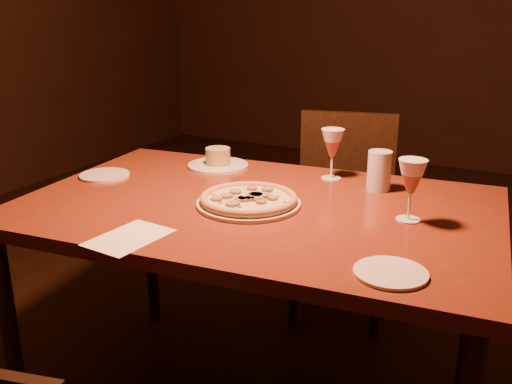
% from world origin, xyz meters
% --- Properties ---
extents(dining_table, '(1.58, 1.10, 0.80)m').
position_xyz_m(dining_table, '(-0.11, -0.19, 0.73)').
color(dining_table, maroon).
rests_on(dining_table, floor).
extents(chair_far, '(0.54, 0.54, 0.93)m').
position_xyz_m(chair_far, '(-0.11, 0.68, 0.52)').
color(chair_far, black).
rests_on(chair_far, floor).
extents(pizza_plate, '(0.33, 0.33, 0.04)m').
position_xyz_m(pizza_plate, '(-0.12, -0.22, 0.82)').
color(pizza_plate, silver).
rests_on(pizza_plate, dining_table).
extents(ramekin_saucer, '(0.23, 0.23, 0.07)m').
position_xyz_m(ramekin_saucer, '(-0.44, 0.12, 0.82)').
color(ramekin_saucer, silver).
rests_on(ramekin_saucer, dining_table).
extents(wine_glass_far, '(0.08, 0.08, 0.18)m').
position_xyz_m(wine_glass_far, '(0.01, 0.18, 0.89)').
color(wine_glass_far, '#A95346').
rests_on(wine_glass_far, dining_table).
extents(wine_glass_right, '(0.08, 0.08, 0.18)m').
position_xyz_m(wine_glass_right, '(0.36, -0.11, 0.89)').
color(wine_glass_right, '#A95346').
rests_on(wine_glass_right, dining_table).
extents(water_tumbler, '(0.08, 0.08, 0.14)m').
position_xyz_m(water_tumbler, '(0.20, 0.13, 0.87)').
color(water_tumbler, silver).
rests_on(water_tumbler, dining_table).
extents(side_plate_left, '(0.18, 0.18, 0.01)m').
position_xyz_m(side_plate_left, '(-0.74, -0.18, 0.80)').
color(side_plate_left, silver).
rests_on(side_plate_left, dining_table).
extents(side_plate_near, '(0.18, 0.18, 0.01)m').
position_xyz_m(side_plate_near, '(0.41, -0.49, 0.80)').
color(side_plate_near, silver).
rests_on(side_plate_near, dining_table).
extents(menu_card, '(0.17, 0.24, 0.00)m').
position_xyz_m(menu_card, '(-0.28, -0.60, 0.80)').
color(menu_card, white).
rests_on(menu_card, dining_table).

